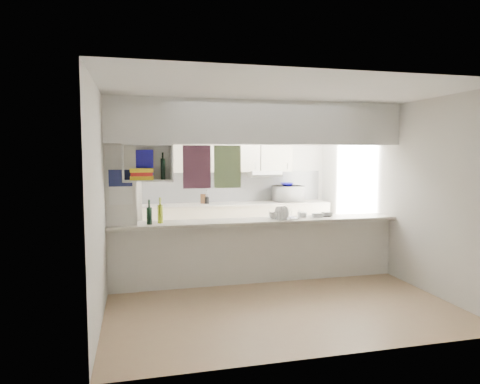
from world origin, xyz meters
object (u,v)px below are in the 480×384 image
object	(u,v)px
microwave	(288,194)
dish_rack	(284,214)
wine_bottles	(155,214)
bowl	(287,184)

from	to	relation	value
microwave	dish_rack	bearing A→B (deg)	69.80
microwave	dish_rack	distance (m)	2.34
wine_bottles	dish_rack	bearing A→B (deg)	-0.61
microwave	bowl	bearing A→B (deg)	-4.73
microwave	dish_rack	size ratio (longest dim) A/B	1.32
dish_rack	wine_bottles	bearing A→B (deg)	165.06
bowl	wine_bottles	size ratio (longest dim) A/B	0.72
dish_rack	wine_bottles	world-z (taller)	wine_bottles
dish_rack	bowl	bearing A→B (deg)	54.63
bowl	dish_rack	world-z (taller)	bowl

